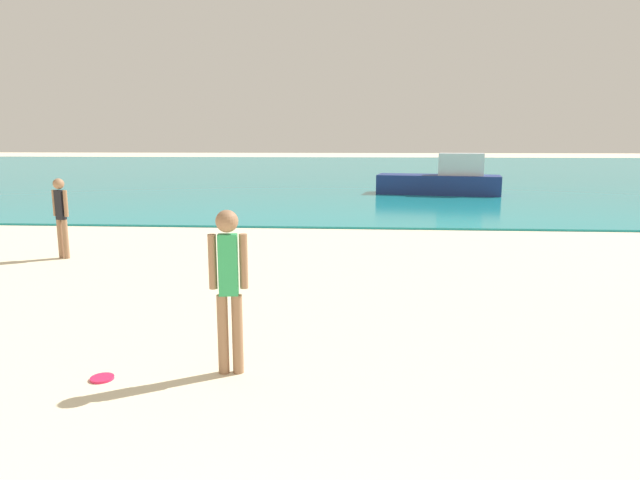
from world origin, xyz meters
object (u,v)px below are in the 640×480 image
at_px(frisbee, 102,378).
at_px(boat_near, 443,180).
at_px(person_standing, 229,282).
at_px(person_distant, 61,213).

height_order(frisbee, boat_near, boat_near).
height_order(person_standing, frisbee, person_standing).
bearing_deg(person_distant, boat_near, -107.46).
bearing_deg(person_distant, frisbee, 139.16).
relative_size(person_distant, boat_near, 0.30).
xyz_separation_m(person_standing, frisbee, (-1.25, -0.25, -0.95)).
xyz_separation_m(person_standing, boat_near, (4.88, 18.80, -0.30)).
xyz_separation_m(frisbee, person_distant, (-3.39, 5.55, 0.90)).
distance_m(person_standing, boat_near, 19.42).
bearing_deg(person_distant, person_standing, 148.99).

